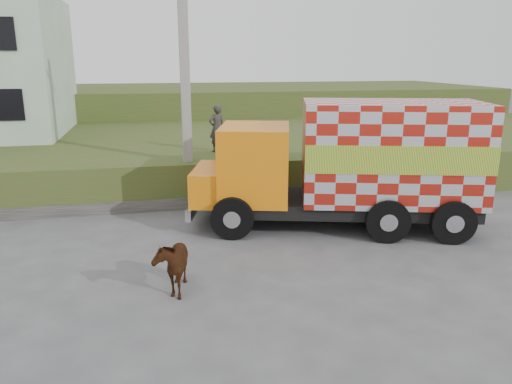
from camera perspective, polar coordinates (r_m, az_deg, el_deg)
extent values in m
plane|color=#474749|center=(12.92, -1.56, -6.85)|extent=(120.00, 120.00, 0.00)
cube|color=#2D501A|center=(22.28, -6.17, 4.42)|extent=(40.00, 12.00, 1.50)
cube|color=#2D501A|center=(34.03, -8.27, 9.27)|extent=(40.00, 12.00, 3.00)
cube|color=#595651|center=(16.66, -10.95, -1.34)|extent=(16.00, 0.50, 0.40)
cube|color=gray|center=(16.46, -8.09, 12.05)|extent=(0.30, 0.30, 8.00)
cube|color=black|center=(14.85, 9.86, -1.28)|extent=(7.68, 4.20, 0.38)
cube|color=orange|center=(14.50, -0.13, 3.36)|extent=(2.52, 2.89, 2.15)
cube|color=orange|center=(14.77, -4.92, 0.96)|extent=(1.63, 2.46, 0.97)
cube|color=silver|center=(14.70, 15.15, 4.50)|extent=(5.45, 3.79, 2.80)
cube|color=yellow|center=(13.44, 16.24, 3.47)|extent=(4.78, 1.34, 0.75)
cube|color=yellow|center=(15.97, 14.24, 5.36)|extent=(4.78, 1.34, 0.75)
cube|color=silver|center=(15.02, -6.89, -1.40)|extent=(0.81, 2.43, 0.32)
cylinder|color=black|center=(13.68, -2.70, -2.96)|extent=(1.24, 0.67, 1.18)
cylinder|color=black|center=(16.04, -1.76, -0.24)|extent=(1.24, 0.67, 1.18)
cylinder|color=black|center=(13.88, 14.80, -3.19)|extent=(1.24, 0.67, 1.18)
cylinder|color=black|center=(16.21, 13.16, -0.47)|extent=(1.24, 0.67, 1.18)
cylinder|color=black|center=(14.32, 21.57, -3.20)|extent=(1.24, 0.67, 1.18)
cylinder|color=black|center=(16.59, 19.03, -0.56)|extent=(1.24, 0.67, 1.18)
imported|color=black|center=(10.82, -9.61, -8.01)|extent=(0.85, 1.53, 1.23)
imported|color=#282623|center=(18.33, -4.49, 7.26)|extent=(0.72, 0.58, 1.70)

